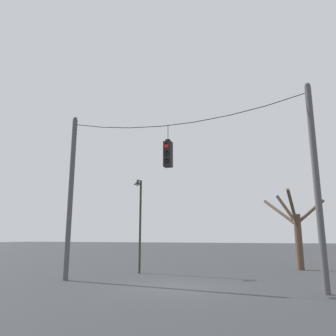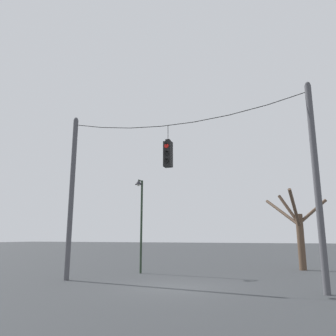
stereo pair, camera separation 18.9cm
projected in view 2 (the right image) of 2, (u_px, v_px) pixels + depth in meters
The scene contains 7 objects.
ground_plane at pixel (175, 288), 12.74m from camera, with size 200.00×200.00×0.00m, color #383A3D.
utility_pole_left at pixel (71, 195), 15.75m from camera, with size 0.24×0.24×7.87m.
utility_pole_right at pixel (317, 182), 11.95m from camera, with size 0.24×0.24×7.87m.
span_wire at pixel (177, 120), 14.50m from camera, with size 10.83×0.03×0.68m.
traffic_light_over_intersection at pixel (168, 154), 14.32m from camera, with size 0.34×0.46×1.89m.
street_lamp at pixel (140, 207), 18.39m from camera, with size 0.42×0.73×5.13m.
bare_tree at pixel (298, 229), 20.05m from camera, with size 3.80×4.22×4.68m.
Camera 2 is at (4.57, -12.63, 1.94)m, focal length 35.00 mm.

